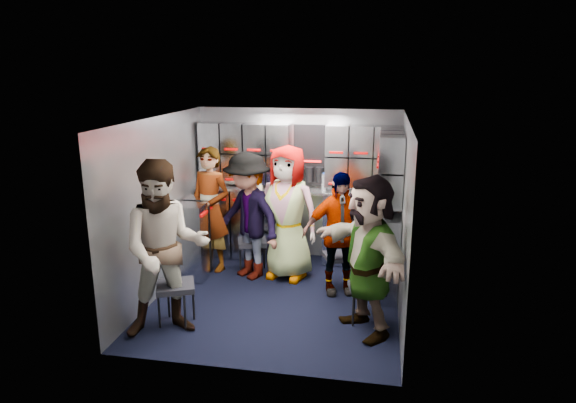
% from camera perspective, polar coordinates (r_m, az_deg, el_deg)
% --- Properties ---
extents(floor, '(3.00, 3.00, 0.00)m').
position_cam_1_polar(floor, '(6.16, -1.23, -10.69)').
color(floor, black).
rests_on(floor, ground).
extents(wall_back, '(2.80, 0.04, 2.10)m').
position_cam_1_polar(wall_back, '(7.22, 1.13, 1.98)').
color(wall_back, gray).
rests_on(wall_back, ground).
extents(wall_left, '(0.04, 3.00, 2.10)m').
position_cam_1_polar(wall_left, '(6.22, -14.03, -0.57)').
color(wall_left, gray).
rests_on(wall_left, ground).
extents(wall_right, '(0.04, 3.00, 2.10)m').
position_cam_1_polar(wall_right, '(5.68, 12.68, -1.94)').
color(wall_right, gray).
rests_on(wall_right, ground).
extents(ceiling, '(2.80, 3.00, 0.02)m').
position_cam_1_polar(ceiling, '(5.59, -1.35, 9.15)').
color(ceiling, silver).
rests_on(ceiling, wall_back).
extents(cart_bank_back, '(2.68, 0.38, 0.99)m').
position_cam_1_polar(cart_bank_back, '(7.16, 0.84, -2.72)').
color(cart_bank_back, '#959BA4').
rests_on(cart_bank_back, ground).
extents(cart_bank_left, '(0.38, 0.76, 0.99)m').
position_cam_1_polar(cart_bank_left, '(6.79, -10.19, -3.95)').
color(cart_bank_left, '#959BA4').
rests_on(cart_bank_left, ground).
extents(counter, '(2.68, 0.42, 0.03)m').
position_cam_1_polar(counter, '(7.02, 0.85, 1.33)').
color(counter, silver).
rests_on(counter, cart_bank_back).
extents(locker_bank_back, '(2.68, 0.28, 0.82)m').
position_cam_1_polar(locker_bank_back, '(6.99, 0.95, 5.23)').
color(locker_bank_back, '#959BA4').
rests_on(locker_bank_back, wall_back).
extents(locker_bank_right, '(0.28, 1.00, 0.82)m').
position_cam_1_polar(locker_bank_right, '(6.25, 11.33, 3.81)').
color(locker_bank_right, '#959BA4').
rests_on(locker_bank_right, wall_right).
extents(right_cabinet, '(0.28, 1.20, 1.00)m').
position_cam_1_polar(right_cabinet, '(6.42, 10.90, -5.06)').
color(right_cabinet, '#959BA4').
rests_on(right_cabinet, ground).
extents(coffee_niche, '(0.46, 0.16, 0.84)m').
position_cam_1_polar(coffee_niche, '(7.02, 2.49, 5.10)').
color(coffee_niche, black).
rests_on(coffee_niche, wall_back).
extents(red_latch_strip, '(2.60, 0.02, 0.03)m').
position_cam_1_polar(red_latch_strip, '(6.86, 0.57, -0.15)').
color(red_latch_strip, '#B60403').
rests_on(red_latch_strip, cart_bank_back).
extents(jump_seat_near_left, '(0.50, 0.49, 0.46)m').
position_cam_1_polar(jump_seat_near_left, '(5.56, -12.40, -9.40)').
color(jump_seat_near_left, black).
rests_on(jump_seat_near_left, ground).
extents(jump_seat_mid_left, '(0.45, 0.44, 0.43)m').
position_cam_1_polar(jump_seat_mid_left, '(6.81, -4.00, -4.70)').
color(jump_seat_mid_left, black).
rests_on(jump_seat_mid_left, ground).
extents(jump_seat_center, '(0.39, 0.37, 0.41)m').
position_cam_1_polar(jump_seat_center, '(6.80, 0.22, -4.85)').
color(jump_seat_center, black).
rests_on(jump_seat_center, ground).
extents(jump_seat_mid_right, '(0.45, 0.44, 0.41)m').
position_cam_1_polar(jump_seat_mid_right, '(6.38, 5.68, -6.24)').
color(jump_seat_mid_right, black).
rests_on(jump_seat_mid_right, ground).
extents(jump_seat_near_right, '(0.42, 0.41, 0.42)m').
position_cam_1_polar(jump_seat_near_right, '(5.54, 8.74, -9.72)').
color(jump_seat_near_right, black).
rests_on(jump_seat_near_right, ground).
extents(attendant_standing, '(0.69, 0.56, 1.65)m').
position_cam_1_polar(attendant_standing, '(6.82, -8.64, -0.88)').
color(attendant_standing, black).
rests_on(attendant_standing, ground).
extents(attendant_arc_a, '(1.08, 0.98, 1.80)m').
position_cam_1_polar(attendant_arc_a, '(5.22, -13.45, -5.19)').
color(attendant_arc_a, black).
rests_on(attendant_arc_a, ground).
extents(attendant_arc_b, '(1.21, 1.08, 1.63)m').
position_cam_1_polar(attendant_arc_b, '(6.51, -4.46, -1.64)').
color(attendant_arc_b, black).
rests_on(attendant_arc_b, ground).
extents(attendant_arc_c, '(0.94, 0.72, 1.72)m').
position_cam_1_polar(attendant_arc_c, '(6.48, -0.06, -1.27)').
color(attendant_arc_c, black).
rests_on(attendant_arc_c, ground).
extents(attendant_arc_d, '(0.94, 0.61, 1.48)m').
position_cam_1_polar(attendant_arc_d, '(6.09, 5.62, -3.55)').
color(attendant_arc_d, black).
rests_on(attendant_arc_d, ground).
extents(attendant_arc_e, '(1.24, 1.55, 1.65)m').
position_cam_1_polar(attendant_arc_e, '(5.20, 8.87, -5.95)').
color(attendant_arc_e, black).
rests_on(attendant_arc_e, ground).
extents(bottle_left, '(0.06, 0.06, 0.27)m').
position_cam_1_polar(bottle_left, '(6.97, -0.38, 2.50)').
color(bottle_left, white).
rests_on(bottle_left, counter).
extents(bottle_mid, '(0.06, 0.06, 0.28)m').
position_cam_1_polar(bottle_mid, '(6.98, -1.02, 2.53)').
color(bottle_mid, white).
rests_on(bottle_mid, counter).
extents(bottle_right, '(0.06, 0.06, 0.23)m').
position_cam_1_polar(bottle_right, '(6.89, 4.01, 2.13)').
color(bottle_right, white).
rests_on(bottle_right, counter).
extents(cup_left, '(0.08, 0.08, 0.10)m').
position_cam_1_polar(cup_left, '(7.05, -3.19, 1.88)').
color(cup_left, tan).
rests_on(cup_left, counter).
extents(cup_right, '(0.08, 0.08, 0.10)m').
position_cam_1_polar(cup_right, '(6.86, 8.29, 1.42)').
color(cup_right, tan).
rests_on(cup_right, counter).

